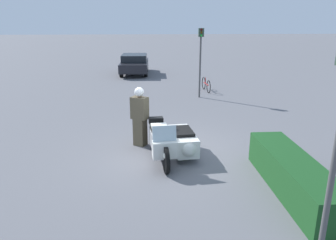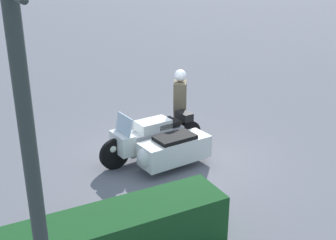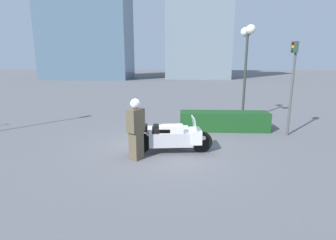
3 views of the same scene
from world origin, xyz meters
TOP-DOWN VIEW (x-y plane):
  - ground_plane at (0.00, 0.00)m, footprint 160.00×160.00m
  - police_motorcycle at (0.36, 0.04)m, footprint 2.65×1.35m
  - officer_rider at (-0.65, -0.88)m, footprint 0.52×0.58m
  - hedge_bush_curbside at (2.49, 2.58)m, footprint 3.67×0.86m
  - traffic_light_far at (-6.97, 1.98)m, footprint 0.23×0.26m
  - parked_car_background at (-14.66, -1.46)m, footprint 4.45×1.99m
  - bicycle_parked at (-8.51, 2.59)m, footprint 1.69×0.19m

SIDE VIEW (x-z plane):
  - ground_plane at x=0.00m, z-range 0.00..0.00m
  - bicycle_parked at x=-8.51m, z-range -0.04..0.70m
  - hedge_bush_curbside at x=2.49m, z-range 0.00..0.80m
  - police_motorcycle at x=0.36m, z-range -0.11..1.06m
  - parked_car_background at x=-14.66m, z-range 0.04..1.42m
  - officer_rider at x=-0.65m, z-range 0.05..1.88m
  - traffic_light_far at x=-6.97m, z-range 0.53..3.89m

